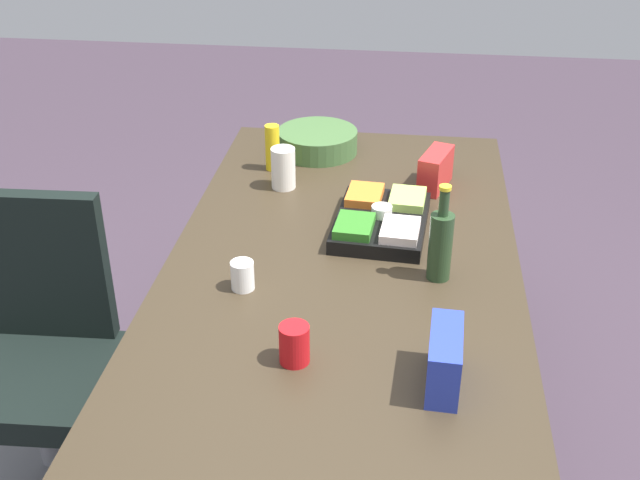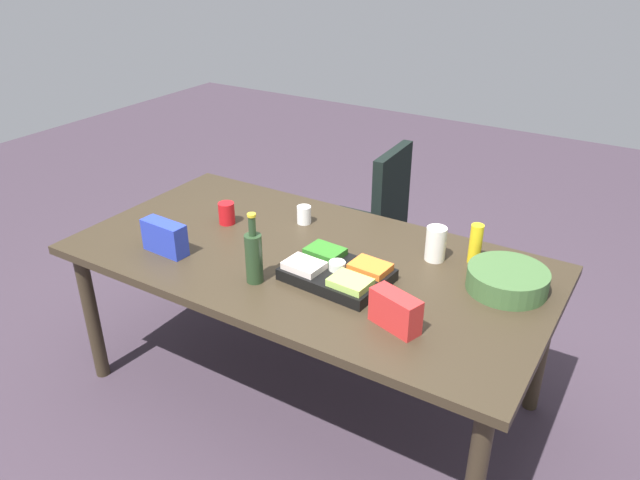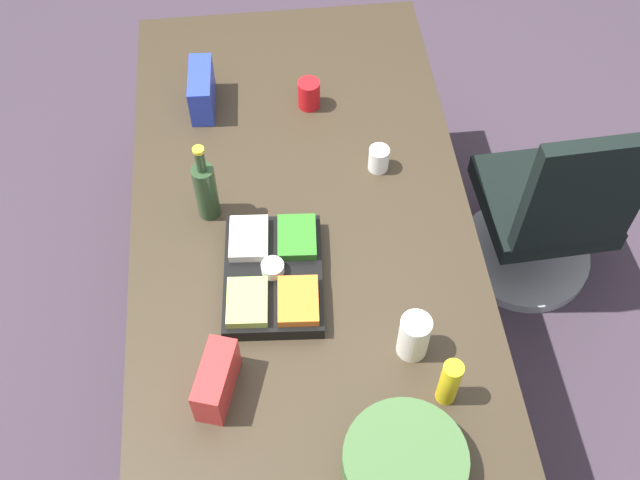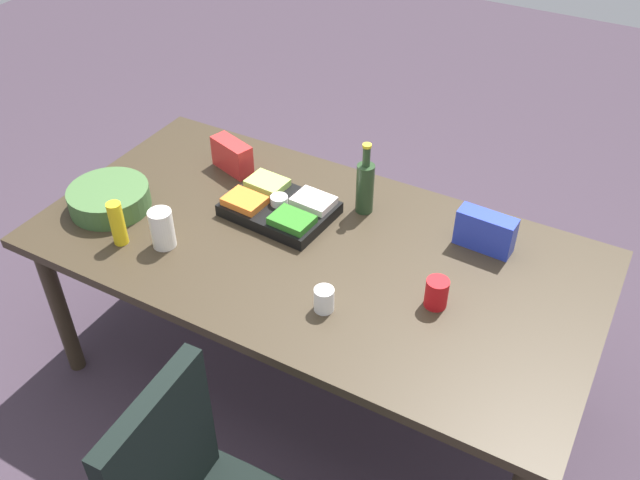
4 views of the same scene
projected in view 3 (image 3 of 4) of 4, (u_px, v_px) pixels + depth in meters
The scene contains 12 objects.
ground_plane at pixel (306, 334), 3.16m from camera, with size 10.00×10.00×0.00m, color #3B2F3B.
conference_table at pixel (303, 234), 2.58m from camera, with size 2.16×1.12×0.77m.
office_chair at pixel (546, 219), 3.05m from camera, with size 0.56×0.56×0.98m.
red_solo_cup at pixel (309, 94), 2.79m from camera, with size 0.08×0.08×0.11m, color red.
wine_bottle at pixel (206, 189), 2.45m from camera, with size 0.09×0.09×0.31m.
chip_bag_red at pixel (216, 380), 2.12m from camera, with size 0.20×0.08×0.14m, color red.
mayo_jar at pixel (414, 336), 2.19m from camera, with size 0.09×0.09×0.16m, color white.
paper_cup at pixel (379, 159), 2.62m from camera, with size 0.07×0.07×0.09m, color white.
veggie_tray at pixel (273, 274), 2.36m from camera, with size 0.44×0.33×0.09m.
mustard_bottle at pixel (449, 382), 2.10m from camera, with size 0.06×0.06×0.18m, color yellow.
chip_bag_blue at pixel (202, 90), 2.77m from camera, with size 0.22×0.08×0.15m, color #273BB8.
salad_bowl at pixel (405, 463), 2.01m from camera, with size 0.33×0.33×0.09m, color #3E6233.
Camera 3 is at (-1.51, 0.11, 2.80)m, focal length 43.39 mm.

